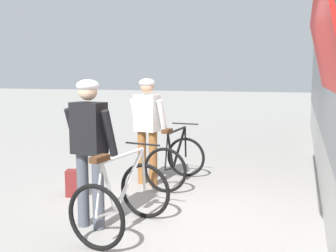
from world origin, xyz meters
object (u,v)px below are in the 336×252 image
Objects in this scene: cyclist_near_in_dark at (89,140)px; cyclist_far_in_white at (147,122)px; bicycle_near_white at (123,199)px; bicycle_far_black at (176,160)px; backpack_on_platform at (76,183)px.

cyclist_far_in_white is at bearing 91.98° from cyclist_near_in_dark.
cyclist_near_in_dark is at bearing -88.02° from cyclist_far_in_white.
cyclist_far_in_white is 2.09m from bicycle_near_white.
cyclist_far_in_white is 0.81m from bicycle_far_black.
cyclist_far_in_white is at bearing 104.31° from bicycle_near_white.
cyclist_far_in_white reaches higher than bicycle_far_black.
bicycle_far_black is at bearing 91.34° from bicycle_near_white.
cyclist_near_in_dark is 1.54× the size of bicycle_near_white.
bicycle_far_black is (0.38, 2.08, -0.65)m from cyclist_near_in_dark.
cyclist_near_in_dark is 4.40× the size of backpack_on_platform.
backpack_on_platform is at bearing 142.31° from bicycle_near_white.
bicycle_far_black is at bearing 21.35° from cyclist_far_in_white.
cyclist_near_in_dark reaches higher than backpack_on_platform.
bicycle_far_black is (0.44, 0.17, -0.65)m from cyclist_far_in_white.
cyclist_near_in_dark is at bearing -100.23° from bicycle_far_black.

